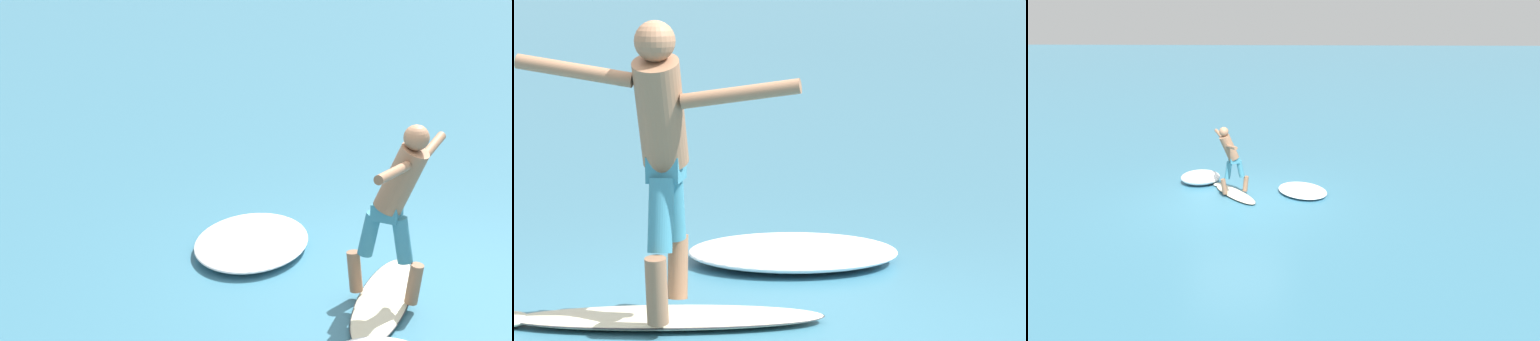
% 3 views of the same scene
% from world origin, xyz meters
% --- Properties ---
extents(ground_plane, '(200.00, 200.00, 0.00)m').
position_xyz_m(ground_plane, '(0.00, 0.00, 0.00)').
color(ground_plane, teal).
extents(surfboard, '(1.91, 1.59, 0.22)m').
position_xyz_m(surfboard, '(-0.47, -0.13, 0.04)').
color(surfboard, beige).
rests_on(surfboard, ground).
extents(surfer, '(1.55, 1.01, 1.81)m').
position_xyz_m(surfer, '(-0.39, -0.20, 1.16)').
color(surfer, '#8B6247').
rests_on(surfer, surfboard).
extents(wave_foam_at_tail, '(1.97, 1.87, 0.17)m').
position_xyz_m(wave_foam_at_tail, '(-0.72, 1.69, 0.08)').
color(wave_foam_at_tail, white).
rests_on(wave_foam_at_tail, ground).
extents(wave_foam_at_nose, '(1.47, 1.48, 0.33)m').
position_xyz_m(wave_foam_at_nose, '(-1.49, -1.27, 0.17)').
color(wave_foam_at_nose, white).
rests_on(wave_foam_at_nose, ground).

